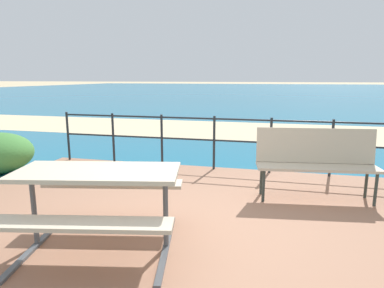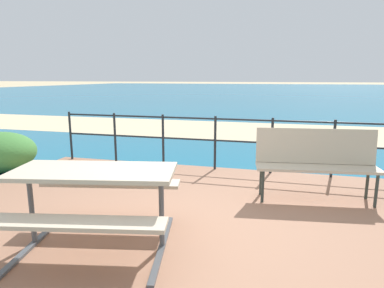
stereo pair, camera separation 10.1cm
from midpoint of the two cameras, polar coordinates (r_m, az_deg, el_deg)
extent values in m
plane|color=tan|center=(3.84, -3.66, -14.85)|extent=(240.00, 240.00, 0.00)
cube|color=#996B51|center=(3.83, -3.66, -14.45)|extent=(6.40, 5.20, 0.06)
cube|color=#196B8E|center=(43.33, 12.36, 8.86)|extent=(90.00, 90.00, 0.01)
cube|color=beige|center=(10.95, 8.00, 2.37)|extent=(54.03, 4.20, 0.01)
cube|color=#BCAD93|center=(3.27, -16.77, -4.62)|extent=(1.62, 0.95, 0.04)
cube|color=#BCAD93|center=(2.91, -19.80, -12.76)|extent=(1.54, 0.56, 0.04)
cube|color=#BCAD93|center=(3.83, -14.04, -6.57)|extent=(1.54, 0.56, 0.04)
cylinder|color=#4C5156|center=(3.64, -26.14, -9.99)|extent=(0.06, 0.06, 0.76)
cube|color=#4C5156|center=(3.78, -25.64, -15.17)|extent=(0.32, 1.29, 0.03)
cylinder|color=#4C5156|center=(3.25, -5.43, -11.37)|extent=(0.06, 0.06, 0.76)
cube|color=#4C5156|center=(3.41, -5.31, -17.05)|extent=(0.32, 1.29, 0.03)
cube|color=#BCAD93|center=(4.74, 20.03, -3.76)|extent=(1.62, 0.61, 0.04)
cube|color=#BCAD93|center=(4.85, 19.74, -0.25)|extent=(1.58, 0.28, 0.48)
cylinder|color=#2D3833|center=(4.54, 11.51, -6.94)|extent=(0.04, 0.04, 0.45)
cylinder|color=#2D3833|center=(4.82, 11.18, -5.83)|extent=(0.04, 0.04, 0.45)
cylinder|color=#2D3833|center=(4.89, 28.42, -6.78)|extent=(0.04, 0.04, 0.45)
cylinder|color=#2D3833|center=(5.15, 27.17, -5.78)|extent=(0.04, 0.04, 0.45)
cylinder|color=#1E2328|center=(7.10, -20.82, 1.26)|extent=(0.04, 0.04, 0.96)
cylinder|color=#1E2328|center=(6.60, -13.74, 0.97)|extent=(0.04, 0.04, 0.96)
cylinder|color=#1E2328|center=(6.21, -5.65, 0.61)|extent=(0.04, 0.04, 0.96)
cylinder|color=#1E2328|center=(5.96, 3.31, 0.19)|extent=(0.04, 0.04, 0.96)
cylinder|color=#1E2328|center=(5.87, 12.79, -0.25)|extent=(0.04, 0.04, 0.96)
cylinder|color=#1E2328|center=(5.95, 22.30, -0.68)|extent=(0.04, 0.04, 0.96)
cylinder|color=#1E2328|center=(5.90, 3.36, 4.33)|extent=(5.90, 0.03, 0.03)
cylinder|color=#1E2328|center=(5.96, 3.32, 0.65)|extent=(5.90, 0.03, 0.03)
camera|label=1|loc=(0.05, -90.57, -0.11)|focal=31.17mm
camera|label=2|loc=(0.05, 89.43, 0.11)|focal=31.17mm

